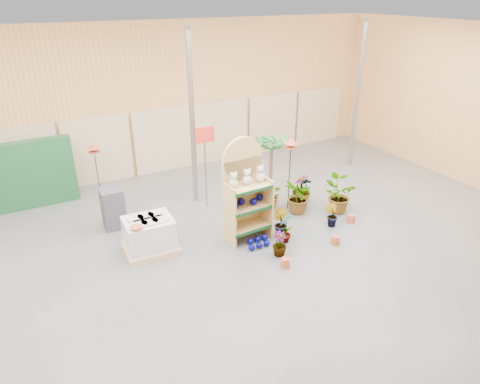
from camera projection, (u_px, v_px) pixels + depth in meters
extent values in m
cube|color=#4E4E4E|center=(261.00, 266.00, 9.05)|extent=(15.00, 12.00, 0.10)
cube|color=white|center=(267.00, 36.00, 7.07)|extent=(15.00, 12.00, 0.10)
cube|color=tan|center=(160.00, 100.00, 12.87)|extent=(15.00, 0.10, 4.50)
cylinder|color=gray|center=(357.00, 97.00, 13.20)|extent=(0.14, 0.14, 4.50)
cylinder|color=gray|center=(192.00, 120.00, 10.84)|extent=(0.14, 0.14, 4.50)
cube|color=tan|center=(23.00, 163.00, 11.58)|extent=(1.90, 0.06, 2.00)
cube|color=tan|center=(99.00, 151.00, 12.44)|extent=(1.90, 0.06, 2.00)
cube|color=tan|center=(164.00, 140.00, 13.30)|extent=(1.90, 0.06, 2.00)
cube|color=tan|center=(222.00, 131.00, 14.16)|extent=(1.90, 0.06, 2.00)
cube|color=tan|center=(273.00, 123.00, 15.02)|extent=(1.90, 0.06, 2.00)
cube|color=tan|center=(318.00, 116.00, 15.87)|extent=(1.90, 0.06, 2.00)
cube|color=tan|center=(242.00, 197.00, 9.80)|extent=(1.00, 0.14, 1.89)
cylinder|color=tan|center=(242.00, 159.00, 9.39)|extent=(1.00, 0.14, 1.00)
cube|color=tan|center=(248.00, 226.00, 9.83)|extent=(0.98, 0.60, 0.04)
cube|color=#0F3819|center=(254.00, 231.00, 9.61)|extent=(0.96, 0.08, 0.07)
cube|color=tan|center=(248.00, 206.00, 9.61)|extent=(0.98, 0.60, 0.04)
cube|color=#0F3819|center=(254.00, 212.00, 9.39)|extent=(0.96, 0.08, 0.07)
cube|color=tan|center=(248.00, 186.00, 9.40)|extent=(0.98, 0.60, 0.04)
cube|color=#0F3819|center=(255.00, 191.00, 9.18)|extent=(0.96, 0.08, 0.07)
cube|color=tan|center=(229.00, 216.00, 9.46)|extent=(0.07, 0.56, 1.45)
cube|color=tan|center=(266.00, 206.00, 9.87)|extent=(0.07, 0.56, 1.45)
sphere|color=beige|center=(234.00, 183.00, 9.26)|extent=(0.20, 0.20, 0.20)
sphere|color=beige|center=(234.00, 176.00, 9.19)|extent=(0.16, 0.16, 0.16)
sphere|color=beige|center=(247.00, 180.00, 9.40)|extent=(0.21, 0.21, 0.21)
sphere|color=beige|center=(247.00, 173.00, 9.32)|extent=(0.16, 0.16, 0.16)
sphere|color=beige|center=(260.00, 177.00, 9.54)|extent=(0.22, 0.22, 0.22)
sphere|color=beige|center=(260.00, 170.00, 9.46)|extent=(0.16, 0.16, 0.16)
sphere|color=#040563|center=(235.00, 206.00, 9.40)|extent=(0.17, 0.17, 0.17)
sphere|color=#040563|center=(241.00, 202.00, 9.61)|extent=(0.17, 0.17, 0.17)
sphere|color=#040563|center=(253.00, 202.00, 9.60)|extent=(0.17, 0.17, 0.17)
sphere|color=#040563|center=(259.00, 197.00, 9.81)|extent=(0.17, 0.17, 0.17)
sphere|color=#040563|center=(252.00, 248.00, 9.47)|extent=(0.15, 0.15, 0.15)
sphere|color=#040563|center=(250.00, 241.00, 9.70)|extent=(0.15, 0.15, 0.15)
sphere|color=#040563|center=(259.00, 245.00, 9.55)|extent=(0.15, 0.15, 0.15)
sphere|color=#040563|center=(257.00, 239.00, 9.79)|extent=(0.15, 0.15, 0.15)
sphere|color=#040563|center=(267.00, 243.00, 9.64)|extent=(0.15, 0.15, 0.15)
sphere|color=#040563|center=(265.00, 237.00, 9.87)|extent=(0.15, 0.15, 0.15)
cube|color=tan|center=(151.00, 248.00, 9.47)|extent=(1.15, 0.97, 0.14)
cube|color=silver|center=(149.00, 233.00, 9.30)|extent=(1.05, 0.87, 0.65)
cylinder|color=beige|center=(139.00, 224.00, 8.94)|extent=(0.37, 0.37, 0.04)
cylinder|color=beige|center=(150.00, 222.00, 9.04)|extent=(0.37, 0.37, 0.04)
cylinder|color=beige|center=(160.00, 219.00, 9.14)|extent=(0.37, 0.37, 0.04)
cylinder|color=beige|center=(135.00, 219.00, 9.16)|extent=(0.37, 0.37, 0.04)
cylinder|color=beige|center=(146.00, 216.00, 9.26)|extent=(0.37, 0.37, 0.04)
cylinder|color=beige|center=(156.00, 214.00, 9.36)|extent=(0.37, 0.37, 0.04)
cube|color=#2F3038|center=(115.00, 218.00, 10.36)|extent=(0.50, 0.50, 0.50)
cube|color=#2F3038|center=(112.00, 199.00, 10.14)|extent=(0.50, 0.50, 0.50)
cube|color=#184E28|center=(34.00, 174.00, 11.14)|extent=(2.00, 0.30, 1.80)
cylinder|color=gray|center=(205.00, 168.00, 10.98)|extent=(0.05, 0.05, 2.20)
cube|color=red|center=(205.00, 135.00, 10.56)|extent=(0.50, 0.03, 0.40)
cylinder|color=black|center=(255.00, 196.00, 10.17)|extent=(0.02, 0.02, 1.61)
cylinder|color=#AA4A2E|center=(256.00, 165.00, 9.83)|extent=(0.30, 0.30, 0.02)
cone|color=#AA4A2E|center=(256.00, 158.00, 9.75)|extent=(0.34, 0.34, 0.14)
cylinder|color=black|center=(289.00, 179.00, 10.98)|extent=(0.02, 0.02, 1.70)
cylinder|color=#AA4A2E|center=(291.00, 147.00, 10.61)|extent=(0.30, 0.30, 0.02)
cone|color=#AA4A2E|center=(291.00, 141.00, 10.54)|extent=(0.34, 0.34, 0.14)
cylinder|color=black|center=(98.00, 177.00, 11.45)|extent=(0.02, 0.02, 1.42)
cylinder|color=#AA4A2E|center=(94.00, 152.00, 11.14)|extent=(0.30, 0.30, 0.02)
cone|color=#AA4A2E|center=(93.00, 146.00, 11.07)|extent=(0.34, 0.34, 0.14)
cylinder|color=brown|center=(271.00, 170.00, 11.86)|extent=(0.10, 0.10, 1.42)
imported|color=#286828|center=(280.00, 223.00, 9.93)|extent=(0.31, 0.38, 0.68)
imported|color=#286828|center=(299.00, 197.00, 10.91)|extent=(0.93, 1.00, 0.91)
imported|color=#286828|center=(301.00, 189.00, 11.40)|extent=(0.67, 0.67, 0.86)
imported|color=#286828|center=(306.00, 188.00, 11.71)|extent=(0.41, 0.40, 0.65)
imported|color=#286828|center=(244.00, 203.00, 10.94)|extent=(0.42, 0.43, 0.60)
imported|color=#286828|center=(270.00, 195.00, 11.15)|extent=(0.90, 0.93, 0.79)
imported|color=#286828|center=(279.00, 244.00, 9.23)|extent=(0.33, 0.33, 0.56)
imported|color=#286828|center=(286.00, 228.00, 9.68)|extent=(0.46, 0.45, 0.73)
imported|color=#286828|center=(331.00, 215.00, 10.38)|extent=(0.34, 0.38, 0.58)
imported|color=#286828|center=(337.00, 195.00, 10.98)|extent=(0.99, 1.05, 0.93)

